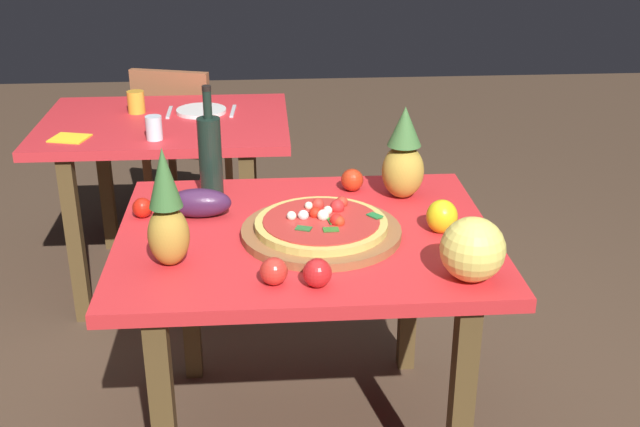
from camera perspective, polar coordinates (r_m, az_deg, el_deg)
display_table at (r=2.40m, az=-1.05°, el=-3.42°), size 1.11×0.90×0.76m
background_table at (r=3.53m, az=-10.97°, el=4.93°), size 1.06×0.80×0.76m
dining_chair at (r=4.18m, az=-9.91°, el=5.46°), size 0.50×0.50×0.85m
pizza_board at (r=2.32m, az=0.09°, el=-1.34°), size 0.47×0.47×0.02m
pizza at (r=2.31m, az=0.13°, el=-0.67°), size 0.39×0.39×0.06m
wine_bottle at (r=2.60m, az=-7.89°, el=4.24°), size 0.08×0.08×0.37m
pineapple_left at (r=2.14m, az=-10.93°, el=-0.02°), size 0.11×0.11×0.33m
pineapple_right at (r=2.57m, az=6.01°, el=4.04°), size 0.14×0.14×0.30m
melon at (r=2.08m, az=10.90°, el=-2.54°), size 0.17×0.17×0.17m
bell_pepper at (r=2.36m, az=8.74°, el=-0.21°), size 0.09×0.09×0.10m
eggplant at (r=2.46m, az=-8.69°, el=0.75°), size 0.20×0.10×0.09m
tomato_at_corner at (r=2.64m, az=2.32°, el=2.42°), size 0.08×0.08×0.08m
tomato_near_board at (r=2.50m, az=-12.63°, el=0.41°), size 0.06×0.06×0.06m
tomato_beside_pepper at (r=2.03m, az=-0.20°, el=-4.28°), size 0.08×0.08×0.08m
tomato_by_bottle at (r=2.05m, az=-3.33°, el=-4.15°), size 0.07×0.07×0.07m
drinking_glass_juice at (r=3.61m, az=-13.06°, el=7.80°), size 0.08×0.08×0.10m
drinking_glass_water at (r=3.23m, az=-11.83°, el=6.03°), size 0.07×0.07×0.10m
dinner_plate at (r=3.58m, az=-8.52°, el=7.31°), size 0.22×0.22×0.02m
fork_utensil at (r=3.59m, az=-10.76°, el=7.15°), size 0.02×0.18×0.01m
knife_utensil at (r=3.57m, az=-6.26°, el=7.33°), size 0.03×0.18×0.01m
napkin_folded at (r=3.33m, az=-17.52°, el=5.18°), size 0.17×0.15×0.01m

